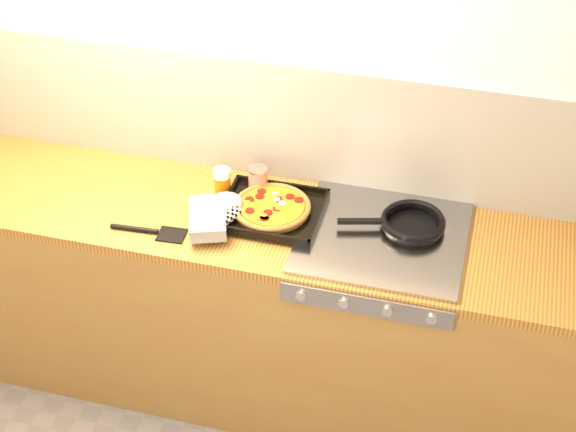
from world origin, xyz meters
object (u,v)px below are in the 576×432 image
(frying_pan, at_px, (411,223))
(tomato_can, at_px, (258,180))
(pizza_on_tray, at_px, (254,210))
(juice_glass, at_px, (223,182))

(frying_pan, distance_m, tomato_can, 0.62)
(pizza_on_tray, distance_m, frying_pan, 0.58)
(frying_pan, bearing_deg, juice_glass, 176.73)
(juice_glass, bearing_deg, frying_pan, -3.27)
(pizza_on_tray, bearing_deg, tomato_can, 101.66)
(tomato_can, bearing_deg, frying_pan, -8.63)
(tomato_can, bearing_deg, juice_glass, -158.46)
(juice_glass, bearing_deg, tomato_can, 21.54)
(pizza_on_tray, xyz_separation_m, frying_pan, (0.57, 0.08, -0.01))
(frying_pan, xyz_separation_m, tomato_can, (-0.61, 0.09, 0.02))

